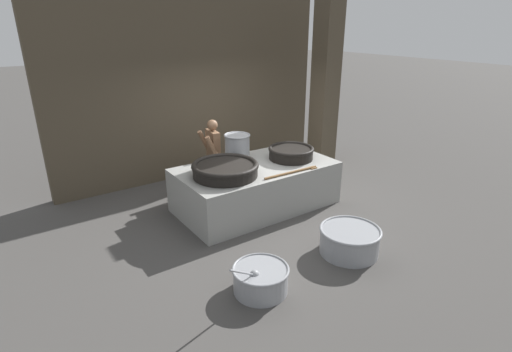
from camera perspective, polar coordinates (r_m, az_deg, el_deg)
The scene contains 11 objects.
ground_plane at distance 7.49m, azimuth 0.00°, elevation -4.30°, with size 60.00×60.00×0.00m, color #474442.
back_wall at distance 8.84m, azimuth -8.80°, elevation 12.41°, with size 6.18×0.24×3.80m, color #4C4233.
support_pillar at distance 9.12m, azimuth 9.86°, elevation 12.62°, with size 0.47×0.47×3.80m, color #4C4233.
hearth_platform at distance 7.32m, azimuth 0.00°, elevation -1.46°, with size 2.84×1.53×0.80m.
giant_wok_near at distance 6.68m, azimuth -4.42°, elevation 1.02°, with size 1.13×1.13×0.23m.
giant_wok_far at distance 7.53m, azimuth 5.02°, elevation 3.37°, with size 0.86×0.86×0.23m.
stock_pot at distance 7.46m, azimuth -2.69°, elevation 4.26°, with size 0.49×0.49×0.48m.
stirring_paddle at distance 6.86m, azimuth 5.42°, elevation 0.60°, with size 1.09×0.11×0.04m.
cook at distance 7.86m, azimuth -6.15°, elevation 3.16°, with size 0.38×0.57×1.48m.
prep_bowl_vegetables at distance 5.23m, azimuth 0.65°, elevation -14.40°, with size 0.93×0.73×0.64m.
prep_bowl_meat at distance 6.13m, azimuth 13.22°, elevation -8.83°, with size 0.91×0.91×0.40m.
Camera 1 is at (-3.86, -5.53, 3.25)m, focal length 28.00 mm.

